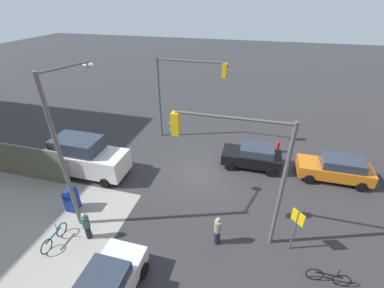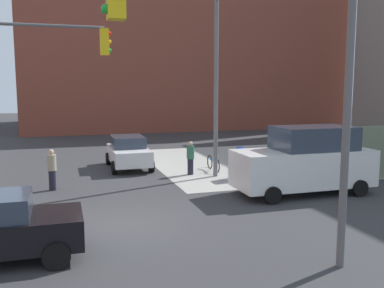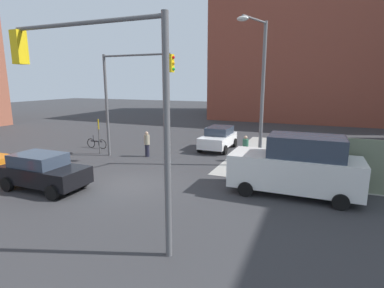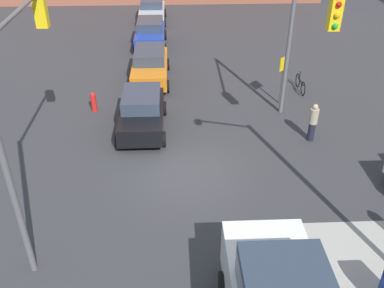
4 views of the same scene
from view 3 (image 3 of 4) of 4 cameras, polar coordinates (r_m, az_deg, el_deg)
name	(u,v)px [view 3 (image 3 of 4)]	position (r m, az deg, el deg)	size (l,w,h in m)	color
ground_plane	(127,185)	(14.70, -12.23, -7.64)	(120.00, 120.00, 0.00)	#333335
sidewalk_corner	(328,159)	(20.91, 24.54, -2.63)	(12.00, 12.00, 0.01)	#9E9B93
building_warehouse_north	(347,43)	(45.70, 27.40, 16.71)	(32.00, 18.00, 19.53)	brown
traffic_signal_nw_corner	(131,85)	(19.08, -11.63, 10.87)	(5.00, 0.36, 6.50)	#59595B
traffic_signal_se_corner	(100,89)	(8.83, -17.06, 10.02)	(5.39, 0.36, 6.50)	#59595B
street_lamp_corner	(260,84)	(17.03, 12.80, 11.08)	(1.09, 2.57, 8.00)	slate
warning_sign_two_way	(99,130)	(21.11, -17.37, 2.56)	(0.48, 0.48, 2.40)	#4C4C4C
mailbox_blue	(276,158)	(16.92, 15.63, -2.54)	(0.56, 0.64, 1.43)	navy
hatchback_black	(43,171)	(15.25, -26.44, -4.61)	(3.98, 2.02, 1.62)	black
sedan_white	(218,138)	(21.73, 5.05, 1.17)	(2.02, 3.90, 1.62)	white
van_white_delivery	(296,166)	(13.61, 19.28, -3.98)	(5.40, 2.32, 2.62)	white
pedestrian_crossing	(147,144)	(19.74, -8.57, 0.07)	(0.36, 0.36, 1.67)	#9E937A
pedestrian_waiting	(245,148)	(18.67, 10.13, -0.78)	(0.36, 0.36, 1.59)	#2D664C
bicycle_leaning_on_fence	(270,155)	(19.21, 14.61, -2.09)	(0.05, 1.75, 0.97)	black
bicycle_at_crosswalk	(97,143)	(23.25, -17.71, 0.10)	(1.75, 0.05, 0.97)	black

